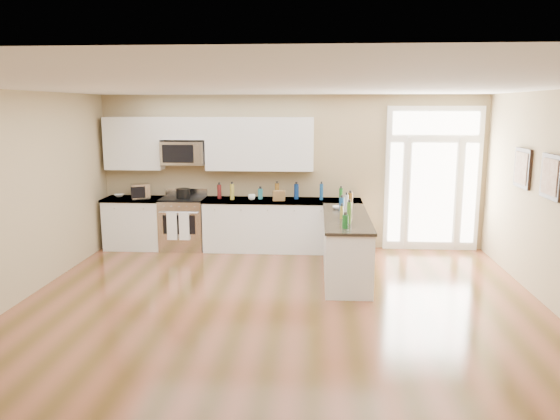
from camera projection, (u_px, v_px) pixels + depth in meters
The scene contains 20 objects.
ground at pixel (275, 332), 6.36m from camera, with size 8.00×8.00×0.00m, color #563B18.
room_shell at pixel (275, 187), 6.04m from camera, with size 8.00×8.00×8.00m.
back_cabinet_left at pixel (136, 225), 10.09m from camera, with size 1.10×0.66×0.94m.
back_cabinet_right at pixel (282, 227), 9.91m from camera, with size 2.85×0.66×0.94m.
peninsula_cabinet at pixel (346, 248), 8.41m from camera, with size 0.69×2.32×0.94m.
upper_cabinet_left at pixel (134, 143), 9.95m from camera, with size 1.04×0.33×0.95m, color silver.
upper_cabinet_right at pixel (260, 144), 9.80m from camera, with size 1.94×0.33×0.95m, color silver.
upper_cabinet_short at pixel (184, 128), 9.84m from camera, with size 0.82×0.33×0.40m, color silver.
microwave at pixel (184, 153), 9.89m from camera, with size 0.78×0.41×0.42m.
entry_door at pixel (433, 179), 9.82m from camera, with size 1.70×0.10×2.60m.
wall_art_near at pixel (522, 168), 7.97m from camera, with size 0.05×0.58×0.58m.
wall_art_far at pixel (551, 177), 6.99m from camera, with size 0.05×0.58×0.58m.
kitchen_range at pixel (184, 223), 10.02m from camera, with size 0.79×0.70×1.08m.
stockpot at pixel (183, 193), 9.90m from camera, with size 0.25×0.25×0.19m, color black.
toaster_oven at pixel (141, 191), 9.87m from camera, with size 0.32×0.25×0.28m, color silver.
cardboard_box at pixel (279, 196), 9.70m from camera, with size 0.22×0.16×0.18m, color brown.
bowl_left at pixel (119, 195), 10.12m from camera, with size 0.19×0.19×0.05m, color white.
bowl_peninsula at pixel (337, 208), 8.89m from camera, with size 0.16×0.16×0.05m, color white.
cup_counter at pixel (252, 197), 9.75m from camera, with size 0.13×0.13×0.10m, color white.
counter_bottles at pixel (301, 198), 9.20m from camera, with size 2.40×2.46×0.31m.
Camera 1 is at (0.47, -5.97, 2.59)m, focal length 35.00 mm.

